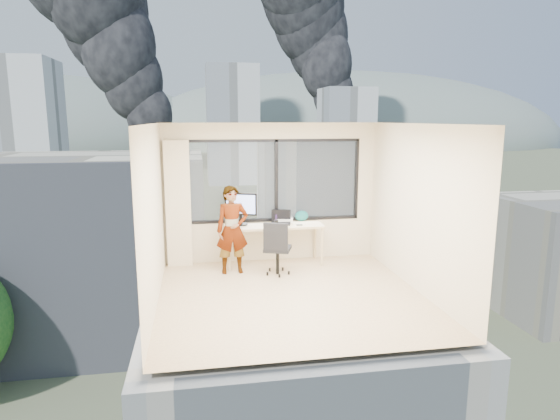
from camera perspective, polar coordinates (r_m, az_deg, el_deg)
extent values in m
cube|color=#CCB585|center=(7.49, 1.33, -10.11)|extent=(4.00, 4.00, 0.01)
cube|color=white|center=(7.00, 1.42, 10.21)|extent=(4.00, 4.00, 0.01)
cube|color=beige|center=(5.23, 5.63, -4.46)|extent=(4.00, 0.01, 2.60)
cube|color=beige|center=(7.03, -14.84, -0.83)|extent=(0.01, 4.00, 2.60)
cube|color=beige|center=(7.76, 16.01, 0.20)|extent=(0.01, 4.00, 2.60)
cube|color=beige|center=(8.88, -11.99, 0.69)|extent=(0.45, 0.14, 2.30)
cube|color=tan|center=(8.93, -0.72, -4.11)|extent=(1.80, 0.60, 0.75)
imported|color=#2D2D33|center=(8.39, -5.68, -2.35)|extent=(0.58, 0.40, 1.54)
cube|color=white|center=(9.10, 0.59, -1.17)|extent=(0.35, 0.31, 0.07)
cube|color=black|center=(8.81, 2.32, -1.78)|extent=(0.11, 0.06, 0.01)
cylinder|color=black|center=(8.83, -0.46, -1.47)|extent=(0.07, 0.07, 0.09)
ellipsoid|color=#0D4E49|center=(9.16, 2.58, -0.70)|extent=(0.27, 0.17, 0.20)
cube|color=#515B3D|center=(127.96, -9.15, 3.18)|extent=(400.00, 400.00, 0.04)
cube|color=beige|center=(38.87, -20.89, -4.34)|extent=(16.00, 12.00, 14.00)
cube|color=white|center=(47.61, 6.64, 0.23)|extent=(14.00, 13.00, 16.00)
cube|color=silver|center=(107.31, -28.40, 8.09)|extent=(14.00, 14.00, 28.00)
cube|color=silver|center=(127.22, -5.69, 9.99)|extent=(13.00, 13.00, 30.00)
cube|color=silver|center=(154.05, 7.79, 9.34)|extent=(15.00, 15.00, 26.00)
ellipsoid|color=slate|center=(348.13, -29.96, 6.63)|extent=(288.00, 216.00, 90.00)
ellipsoid|color=slate|center=(342.62, 7.46, 7.92)|extent=(300.00, 220.00, 96.00)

